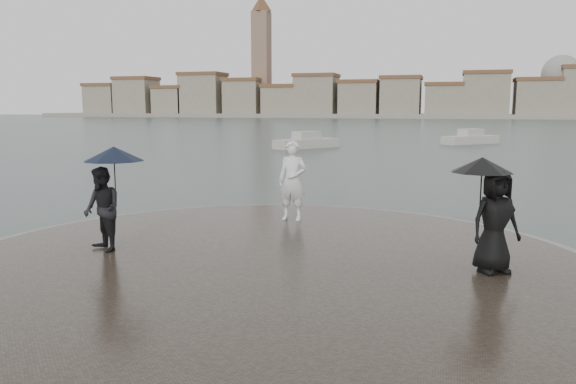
% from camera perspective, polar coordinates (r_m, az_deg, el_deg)
% --- Properties ---
extents(ground, '(400.00, 400.00, 0.00)m').
position_cam_1_polar(ground, '(7.41, -11.04, -16.64)').
color(ground, '#2B3835').
rests_on(ground, ground).
extents(kerb_ring, '(12.50, 12.50, 0.32)m').
position_cam_1_polar(kerb_ring, '(10.38, -2.05, -8.10)').
color(kerb_ring, gray).
rests_on(kerb_ring, ground).
extents(quay_tip, '(11.90, 11.90, 0.36)m').
position_cam_1_polar(quay_tip, '(10.37, -2.06, -7.99)').
color(quay_tip, '#2D261E').
rests_on(quay_tip, ground).
extents(statue, '(0.74, 0.50, 1.97)m').
position_cam_1_polar(statue, '(13.85, 0.45, 1.15)').
color(statue, white).
rests_on(statue, quay_tip).
extents(visitor_left, '(1.33, 1.16, 2.04)m').
position_cam_1_polar(visitor_left, '(11.38, -18.02, -0.01)').
color(visitor_left, black).
rests_on(visitor_left, quay_tip).
extents(visitor_right, '(1.28, 1.08, 1.95)m').
position_cam_1_polar(visitor_right, '(10.05, 20.01, -1.47)').
color(visitor_right, black).
rests_on(visitor_right, quay_tip).
extents(far_skyline, '(260.00, 20.00, 37.00)m').
position_cam_1_polar(far_skyline, '(166.92, 13.39, 9.23)').
color(far_skyline, gray).
rests_on(far_skyline, ground).
extents(boats, '(30.11, 15.27, 1.50)m').
position_cam_1_polar(boats, '(44.79, 18.49, 4.63)').
color(boats, '#B7B1A5').
rests_on(boats, ground).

